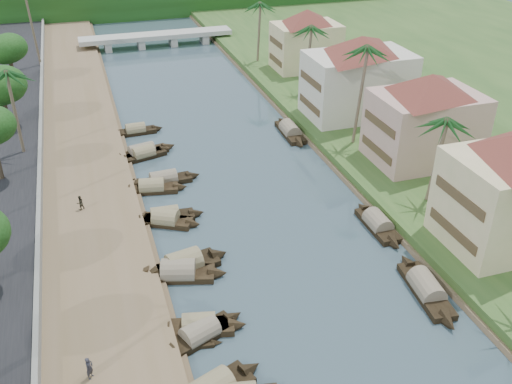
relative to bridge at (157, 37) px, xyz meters
name	(u,v)px	position (x,y,z in m)	size (l,w,h in m)	color
ground	(297,276)	(0.00, -72.00, -1.72)	(220.00, 220.00, 0.00)	#364951
left_bank	(84,188)	(-16.00, -52.00, -1.32)	(10.00, 180.00, 0.80)	brown
right_bank	(384,143)	(19.00, -52.00, -1.12)	(16.00, 180.00, 1.20)	#2C4C1E
retaining_wall	(40,186)	(-20.20, -52.00, -0.37)	(0.40, 180.00, 1.10)	slate
bridge	(157,37)	(0.00, 0.00, 0.00)	(28.00, 4.00, 2.40)	#A6A69B
building_mid	(426,117)	(19.99, -58.00, 4.41)	(14.11, 14.11, 9.70)	tan
building_far	(358,76)	(18.99, -44.00, 4.66)	(15.59, 15.59, 10.20)	beige
building_distant	(306,39)	(19.99, -24.00, 4.16)	(12.62, 12.62, 9.20)	beige
sampan_3	(200,334)	(-9.23, -76.53, -1.31)	(7.72, 4.33, 2.09)	black
sampan_4	(199,326)	(-9.12, -75.72, -1.31)	(7.32, 3.09, 2.06)	black
sampan_5	(184,265)	(-8.68, -68.18, -1.30)	(8.44, 3.62, 2.57)	black
sampan_6	(179,273)	(-9.34, -69.08, -1.30)	(8.42, 4.16, 2.43)	black
sampan_7	(165,217)	(-8.93, -60.17, -1.31)	(7.80, 2.04, 2.07)	black
sampan_8	(166,220)	(-8.95, -60.78, -1.31)	(6.87, 4.78, 2.16)	black
sampan_9	(164,180)	(-7.81, -52.88, -1.31)	(8.30, 2.11, 2.10)	black
sampan_10	(152,188)	(-9.27, -54.21, -1.31)	(7.66, 2.98, 2.09)	black
sampan_11	(144,155)	(-9.00, -46.07, -1.31)	(7.39, 3.47, 2.10)	black
sampan_12	(142,152)	(-9.08, -45.35, -1.31)	(8.68, 3.45, 2.06)	black
sampan_13	(136,131)	(-8.97, -38.91, -1.31)	(7.11, 1.84, 1.97)	black
sampan_14	(426,289)	(8.95, -77.10, -1.30)	(2.81, 9.72, 2.30)	black
sampan_15	(378,224)	(9.80, -67.54, -1.31)	(1.97, 8.30, 2.22)	black
sampan_16	(290,131)	(9.53, -45.07, -1.30)	(2.17, 9.55, 2.30)	black
canoe_1	(190,346)	(-10.10, -77.09, -1.62)	(4.75, 1.49, 0.76)	black
canoe_2	(151,182)	(-9.12, -52.26, -1.62)	(5.30, 2.57, 0.78)	black
palm_1	(441,123)	(16.00, -66.06, 7.56)	(3.20, 3.20, 9.81)	brown
palm_2	(363,50)	(15.00, -51.86, 10.40)	(3.20, 3.20, 12.76)	brown
palm_3	(309,29)	(16.00, -34.24, 8.45)	(3.20, 3.20, 10.73)	brown
palm_6	(6,74)	(-22.00, -43.15, 8.71)	(3.20, 3.20, 10.80)	brown
palm_7	(258,5)	(14.00, -18.06, 8.54)	(3.20, 3.20, 10.83)	brown
tree_4	(0,86)	(-24.00, -34.65, 4.71)	(5.53, 5.53, 7.38)	#4B3D2B
tree_5	(8,49)	(-24.00, -18.05, 4.71)	(4.90, 4.90, 7.14)	#4B3D2B
tree_6	(383,67)	(24.00, -41.22, 4.43)	(4.66, 4.66, 6.95)	#4B3D2B
person_near	(89,368)	(-16.90, -78.59, -0.08)	(0.61, 0.40, 1.68)	#292931
person_far	(80,203)	(-16.48, -56.97, -0.20)	(0.70, 0.55, 1.45)	#2E2B20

